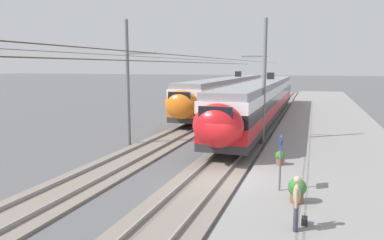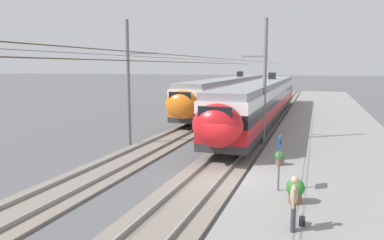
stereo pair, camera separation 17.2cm
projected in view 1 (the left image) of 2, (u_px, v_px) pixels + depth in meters
name	position (u px, v px, depth m)	size (l,w,h in m)	color
ground_plane	(222.00, 183.00, 16.43)	(400.00, 400.00, 0.00)	#565659
platform_slab	(344.00, 192.00, 14.80)	(120.00, 8.03, 0.35)	gray
track_near	(206.00, 180.00, 16.65)	(120.00, 3.00, 0.28)	slate
track_far	(107.00, 170.00, 18.28)	(120.00, 3.00, 0.28)	slate
train_near_platform	(263.00, 98.00, 34.09)	(35.33, 2.89, 4.27)	#2D2D30
train_far_track	(229.00, 91.00, 43.67)	(34.50, 2.99, 4.27)	#2D2D30
catenary_mast_mid	(263.00, 81.00, 23.69)	(47.13, 1.68, 8.27)	slate
catenary_mast_far_side	(130.00, 81.00, 23.78)	(47.13, 2.21, 8.20)	slate
platform_sign	(281.00, 151.00, 14.20)	(0.70, 0.08, 2.20)	#59595B
passenger_walking	(297.00, 200.00, 10.78)	(0.53, 0.22, 1.69)	#383842
handbag_beside_passenger	(304.00, 221.00, 11.32)	(0.32, 0.18, 0.36)	black
potted_plant_platform_edge	(280.00, 157.00, 18.11)	(0.47, 0.47, 0.71)	brown
potted_plant_by_shelter	(297.00, 189.00, 13.06)	(0.66, 0.66, 0.91)	brown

